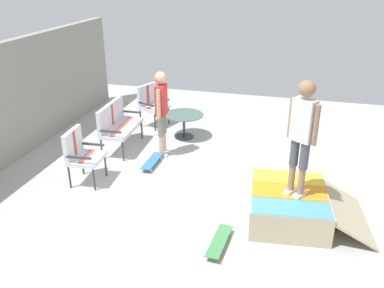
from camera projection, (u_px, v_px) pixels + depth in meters
ground_plane at (197, 193)px, 7.31m from camera, size 12.00×12.00×0.10m
skate_ramp at (290, 205)px, 6.40m from camera, size 1.57×1.97×0.49m
patio_bench at (117, 122)px, 8.72m from camera, size 1.27×0.60×1.02m
patio_chair_near_house at (151, 101)px, 10.02m from camera, size 0.77×0.73×1.02m
patio_chair_by_wall at (80, 151)px, 7.35m from camera, size 0.66×0.59×1.02m
patio_table at (184, 121)px, 9.35m from camera, size 0.90×0.90×0.57m
person_watching at (161, 107)px, 8.22m from camera, size 0.48×0.25×1.80m
person_skater at (302, 130)px, 5.79m from camera, size 0.35×0.42×1.80m
skateboard_by_bench at (152, 161)px, 8.17m from camera, size 0.80×0.21×0.10m
skateboard_spare at (219, 241)px, 5.82m from camera, size 0.81×0.26×0.10m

